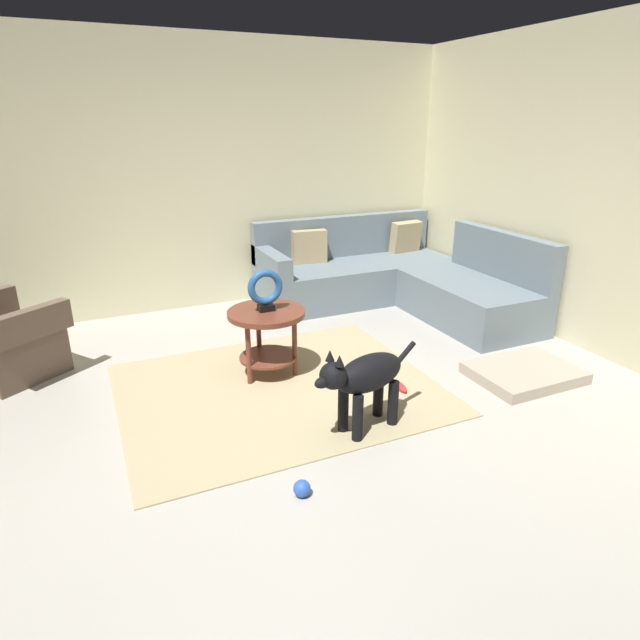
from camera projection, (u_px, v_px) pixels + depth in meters
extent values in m
cube|color=#B7B2A8|center=(295.00, 449.00, 3.40)|extent=(6.00, 6.00, 0.10)
cube|color=beige|center=(185.00, 179.00, 5.41)|extent=(6.00, 0.12, 2.70)
cube|color=tan|center=(278.00, 389.00, 4.03)|extent=(2.30, 1.90, 0.01)
cube|color=slate|center=(357.00, 280.00, 6.02)|extent=(2.20, 0.85, 0.42)
cube|color=slate|center=(344.00, 236.00, 6.17)|extent=(2.20, 0.14, 0.46)
cube|color=slate|center=(470.00, 301.00, 5.33)|extent=(0.85, 1.40, 0.42)
cube|color=slate|center=(503.00, 255.00, 5.31)|extent=(0.14, 1.40, 0.46)
cube|color=slate|center=(271.00, 262.00, 5.52)|extent=(0.16, 0.85, 0.22)
cube|color=tan|center=(406.00, 238.00, 6.35)|extent=(0.40, 0.21, 0.39)
cube|color=tan|center=(309.00, 248.00, 5.87)|extent=(0.39, 0.16, 0.38)
cube|color=brown|center=(12.00, 352.00, 4.19)|extent=(0.84, 0.84, 0.40)
cube|color=brown|center=(32.00, 323.00, 3.92)|extent=(0.55, 0.43, 0.22)
cylinder|color=brown|center=(266.00, 313.00, 4.10)|extent=(0.60, 0.60, 0.04)
cylinder|color=brown|center=(268.00, 357.00, 4.23)|extent=(0.45, 0.45, 0.02)
cylinder|color=brown|center=(259.00, 336.00, 4.38)|extent=(0.04, 0.04, 0.50)
cylinder|color=brown|center=(249.00, 355.00, 4.03)|extent=(0.04, 0.04, 0.50)
cylinder|color=brown|center=(295.00, 346.00, 4.17)|extent=(0.04, 0.04, 0.50)
cube|color=black|center=(266.00, 308.00, 4.08)|extent=(0.12, 0.08, 0.05)
torus|color=#265999|center=(265.00, 287.00, 4.02)|extent=(0.28, 0.06, 0.28)
cube|color=#B2A38E|center=(524.00, 373.00, 4.20)|extent=(0.80, 0.60, 0.09)
cylinder|color=black|center=(358.00, 419.00, 3.34)|extent=(0.07, 0.07, 0.32)
cylinder|color=black|center=(343.00, 410.00, 3.44)|extent=(0.07, 0.07, 0.32)
cylinder|color=black|center=(393.00, 403.00, 3.52)|extent=(0.07, 0.07, 0.32)
cylinder|color=black|center=(378.00, 395.00, 3.62)|extent=(0.07, 0.07, 0.32)
ellipsoid|color=black|center=(370.00, 373.00, 3.40)|extent=(0.56, 0.34, 0.24)
sphere|color=black|center=(333.00, 376.00, 3.20)|extent=(0.17, 0.17, 0.17)
ellipsoid|color=black|center=(323.00, 382.00, 3.16)|extent=(0.13, 0.10, 0.07)
cone|color=black|center=(340.00, 360.00, 3.13)|extent=(0.06, 0.06, 0.07)
cone|color=black|center=(330.00, 355.00, 3.20)|extent=(0.06, 0.06, 0.07)
cylinder|color=black|center=(404.00, 355.00, 3.56)|extent=(0.20, 0.08, 0.16)
sphere|color=blue|center=(302.00, 488.00, 2.88)|extent=(0.10, 0.10, 0.10)
ellipsoid|color=red|center=(400.00, 387.00, 4.01)|extent=(0.07, 0.18, 0.06)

